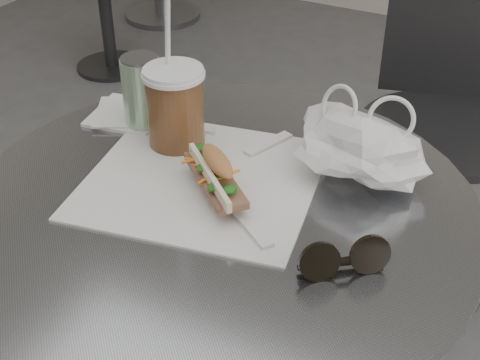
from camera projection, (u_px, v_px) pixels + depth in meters
The scene contains 10 objects.
cafe_table at pixel (222, 331), 1.13m from camera, with size 0.76×0.76×0.74m.
chair_far at pixel (434, 170), 1.74m from camera, with size 0.43×0.46×0.79m.
bg_chair at pixel (99, 7), 2.89m from camera, with size 0.35×0.37×0.67m.
sandwich_paper at pixel (202, 179), 1.01m from camera, with size 0.34×0.32×0.00m, color white.
banh_mi at pixel (216, 176), 0.96m from camera, with size 0.19×0.18×0.07m.
iced_coffee at pixel (175, 106), 1.06m from camera, with size 0.10×0.10×0.29m.
sunglasses at pixel (344, 260), 0.83m from camera, with size 0.11×0.09×0.05m.
plastic_bag at pixel (357, 149), 1.00m from camera, with size 0.20×0.15×0.10m, color white, non-canonical shape.
napkin_stack at pixel (128, 114), 1.18m from camera, with size 0.15×0.15×0.01m.
drink_can at pixel (142, 92), 1.12m from camera, with size 0.07×0.07×0.13m.
Camera 1 is at (0.39, -0.48, 1.31)m, focal length 50.00 mm.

